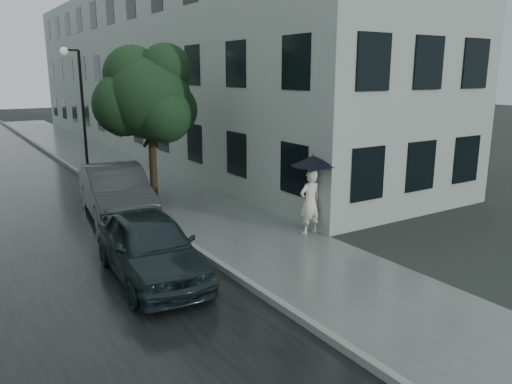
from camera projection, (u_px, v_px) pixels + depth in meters
ground at (306, 270)px, 11.21m from camera, size 120.00×120.00×0.00m
sidewalk at (134, 177)px, 21.15m from camera, size 3.50×60.00×0.01m
kerb_near at (91, 180)px, 20.17m from camera, size 0.15×60.00×0.15m
building_near at (173, 70)px, 28.98m from camera, size 7.02×36.00×9.00m
pedestrian at (310, 202)px, 13.53m from camera, size 0.66×0.45×1.78m
umbrella at (313, 161)px, 13.26m from camera, size 1.21×1.21×1.30m
street_tree at (149, 97)px, 16.22m from camera, size 3.49×3.17×5.26m
lamp_post at (79, 104)px, 20.74m from camera, size 0.82×0.47×5.33m
car_near at (150, 246)px, 10.66m from camera, size 1.96×4.26×1.42m
car_far at (116, 192)px, 15.22m from camera, size 2.25×4.92×1.56m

